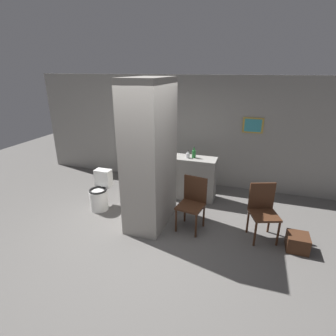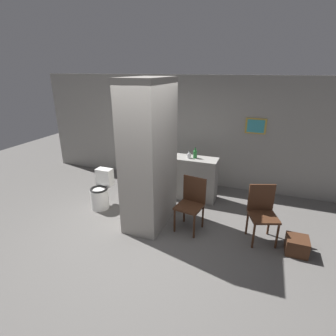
% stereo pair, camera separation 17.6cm
% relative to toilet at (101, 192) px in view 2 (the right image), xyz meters
% --- Properties ---
extents(ground_plane, '(14.00, 14.00, 0.00)m').
position_rel_toilet_xyz_m(ground_plane, '(1.32, -0.70, -0.33)').
color(ground_plane, '#5B5956').
extents(wall_back, '(8.00, 0.09, 2.60)m').
position_rel_toilet_xyz_m(wall_back, '(1.32, 1.93, 0.97)').
color(wall_back, gray).
rests_on(wall_back, ground_plane).
extents(pillar_center, '(0.67, 1.16, 2.60)m').
position_rel_toilet_xyz_m(pillar_center, '(1.17, -0.13, 0.97)').
color(pillar_center, gray).
rests_on(pillar_center, ground_plane).
extents(counter_shelf, '(1.24, 0.44, 0.94)m').
position_rel_toilet_xyz_m(counter_shelf, '(1.56, 1.07, 0.13)').
color(counter_shelf, gray).
rests_on(counter_shelf, ground_plane).
extents(toilet, '(0.36, 0.52, 0.78)m').
position_rel_toilet_xyz_m(toilet, '(0.00, 0.00, 0.00)').
color(toilet, white).
rests_on(toilet, ground_plane).
extents(chair_near_pillar, '(0.49, 0.49, 0.95)m').
position_rel_toilet_xyz_m(chair_near_pillar, '(1.95, -0.09, 0.19)').
color(chair_near_pillar, '#422616').
rests_on(chair_near_pillar, ground_plane).
extents(chair_by_doorway, '(0.55, 0.55, 0.95)m').
position_rel_toilet_xyz_m(chair_by_doorway, '(3.14, 0.00, 0.19)').
color(chair_by_doorway, '#422616').
rests_on(chair_by_doorway, ground_plane).
extents(bicycle, '(1.70, 0.42, 0.78)m').
position_rel_toilet_xyz_m(bicycle, '(0.71, 1.03, 0.04)').
color(bicycle, black).
rests_on(bicycle, ground_plane).
extents(bottle_tall, '(0.08, 0.08, 0.25)m').
position_rel_toilet_xyz_m(bottle_tall, '(1.69, 1.08, 0.69)').
color(bottle_tall, '#267233').
rests_on(bottle_tall, counter_shelf).
extents(bottle_short, '(0.08, 0.08, 0.17)m').
position_rel_toilet_xyz_m(bottle_short, '(1.57, 1.03, 0.66)').
color(bottle_short, silver).
rests_on(bottle_short, counter_shelf).
extents(floor_crate, '(0.33, 0.33, 0.26)m').
position_rel_toilet_xyz_m(floor_crate, '(3.71, -0.20, -0.20)').
color(floor_crate, '#422616').
rests_on(floor_crate, ground_plane).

